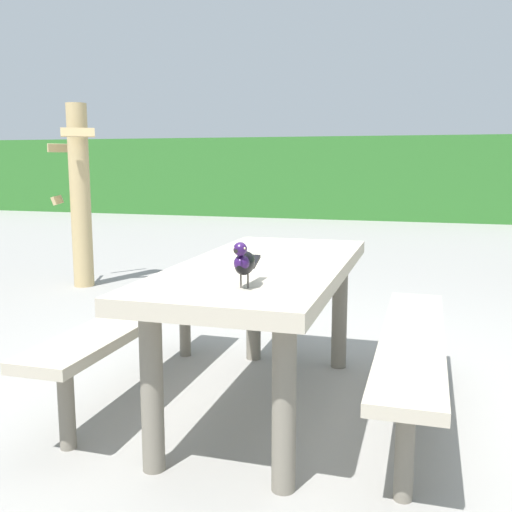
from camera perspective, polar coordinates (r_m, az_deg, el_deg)
The scene contains 5 objects.
ground_plane at distance 3.15m, azimuth 3.27°, elevation -13.65°, with size 60.00×60.00×0.00m, color gray.
hedge_wall at distance 13.29m, azimuth 13.87°, elevation 7.34°, with size 28.00×1.89×1.73m, color #2D6B28.
picnic_table_foreground at distance 2.88m, azimuth 0.87°, elevation -4.22°, with size 1.69×1.80×0.74m.
bird_grackle at distance 2.25m, azimuth -1.16°, elevation -0.55°, with size 0.07×0.29×0.18m.
stalk_post_left_side at distance 5.99m, azimuth -16.62°, elevation 5.63°, with size 0.60×0.61×1.76m.
Camera 1 is at (0.66, -2.83, 1.22)m, focal length 41.48 mm.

